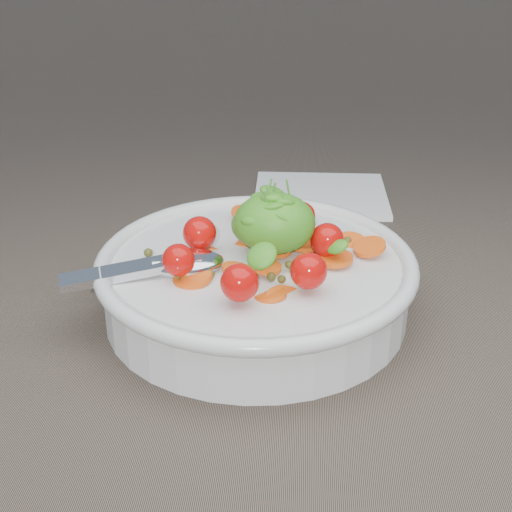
{
  "coord_description": "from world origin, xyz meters",
  "views": [
    {
      "loc": [
        0.04,
        -0.54,
        0.32
      ],
      "look_at": [
        0.01,
        -0.02,
        0.05
      ],
      "focal_mm": 50.0,
      "sensor_mm": 36.0,
      "label": 1
    }
  ],
  "objects": [
    {
      "name": "bowl",
      "position": [
        0.01,
        -0.02,
        0.03
      ],
      "size": [
        0.29,
        0.27,
        0.11
      ],
      "color": "silver",
      "rests_on": "ground"
    },
    {
      "name": "napkin",
      "position": [
        0.07,
        0.24,
        0.0
      ],
      "size": [
        0.16,
        0.14,
        0.01
      ],
      "primitive_type": "cube",
      "rotation": [
        0.0,
        0.0,
        0.02
      ],
      "color": "white",
      "rests_on": "ground"
    },
    {
      "name": "ground",
      "position": [
        0.0,
        0.0,
        0.0
      ],
      "size": [
        6.0,
        6.0,
        0.0
      ],
      "primitive_type": "plane",
      "color": "brown",
      "rests_on": "ground"
    }
  ]
}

